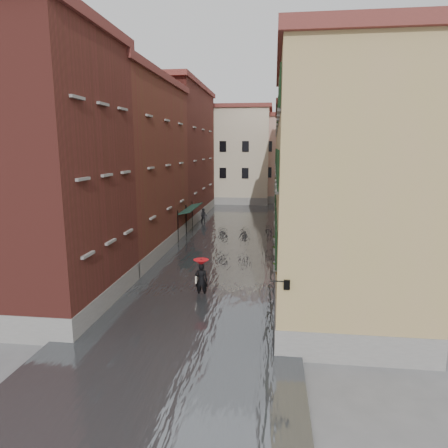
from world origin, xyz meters
The scene contains 16 objects.
ground centered at (0.00, 0.00, 0.00)m, with size 120.00×120.00×0.00m, color #5C5C5F.
floodwater centered at (0.00, 13.00, 0.10)m, with size 10.00×60.00×0.20m, color #4B4F54.
building_left_near centered at (-7.00, -2.00, 6.50)m, with size 6.00×8.00×13.00m, color maroon.
building_left_mid centered at (-7.00, 9.00, 6.25)m, with size 6.00×14.00×12.50m, color #5D221D.
building_left_far centered at (-7.00, 24.00, 7.00)m, with size 6.00×16.00×14.00m, color maroon.
building_right_near centered at (7.00, -2.00, 5.75)m, with size 6.00×8.00×11.50m, color tan.
building_right_mid centered at (7.00, 9.00, 6.50)m, with size 6.00×14.00×13.00m, color tan.
building_right_far centered at (7.00, 24.00, 5.75)m, with size 6.00×16.00×11.50m, color tan.
building_end_cream centered at (-3.00, 38.00, 6.50)m, with size 12.00×9.00×13.00m, color beige.
building_end_pink centered at (6.00, 40.00, 6.00)m, with size 10.00×9.00×12.00m, color tan.
awning_near centered at (-3.49, 13.14, 2.47)m, with size 1.09×3.10×2.80m.
awning_far centered at (-3.49, 16.15, 2.46)m, with size 1.09×2.74×2.80m.
wall_lantern centered at (4.33, -6.00, 3.01)m, with size 0.71×0.22×0.35m.
window_planters centered at (4.12, -2.08, 3.51)m, with size 0.59×5.66×0.84m.
pedestrian_main centered at (0.10, 0.03, 1.19)m, with size 0.85×0.85×2.06m.
pedestrian_far centered at (-3.36, 20.55, 0.81)m, with size 0.79×0.62×1.63m, color black.
Camera 1 is at (3.80, -19.87, 7.84)m, focal length 32.00 mm.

